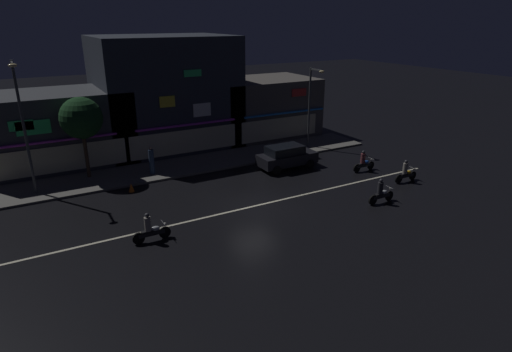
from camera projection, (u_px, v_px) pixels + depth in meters
ground_plane at (253, 207)px, 24.83m from camera, size 140.00×140.00×0.00m
lane_divider_stripe at (253, 206)px, 24.83m from camera, size 27.38×0.16×0.01m
sidewalk_far at (196, 164)px, 31.86m from camera, size 28.82×4.07×0.14m
storefront_left_block at (56, 129)px, 31.13m from camera, size 10.24×6.31×5.34m
storefront_center_block at (165, 93)px, 35.36m from camera, size 10.67×8.37×8.96m
storefront_right_block at (261, 107)px, 39.27m from camera, size 9.35×6.56×5.14m
streetlamp_west at (23, 119)px, 24.70m from camera, size 0.44×1.64×7.92m
streetlamp_mid at (311, 101)px, 34.59m from camera, size 0.44×1.64×6.42m
pedestrian_on_sidewalk at (152, 161)px, 29.48m from camera, size 0.36×0.36×1.90m
street_tree at (81, 118)px, 27.73m from camera, size 2.71×2.71×5.38m
parked_car_near_kerb at (286, 156)px, 30.98m from camera, size 4.30×1.98×1.67m
motorcycle_lead at (381, 193)px, 25.14m from camera, size 1.90×0.60×1.52m
motorcycle_following at (364, 162)px, 30.42m from camera, size 1.90×0.60×1.52m
motorcycle_opposite_lane at (406, 173)px, 28.41m from camera, size 1.90×0.60×1.52m
motorcycle_trailing_far at (150, 229)px, 20.77m from camera, size 1.90×0.60×1.52m
traffic_cone at (131, 187)px, 26.89m from camera, size 0.36×0.36×0.55m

